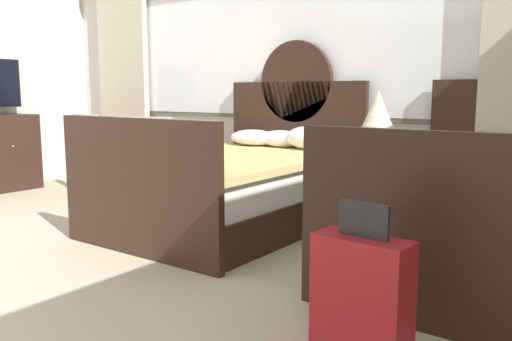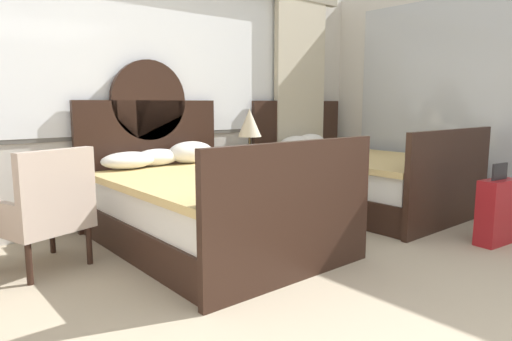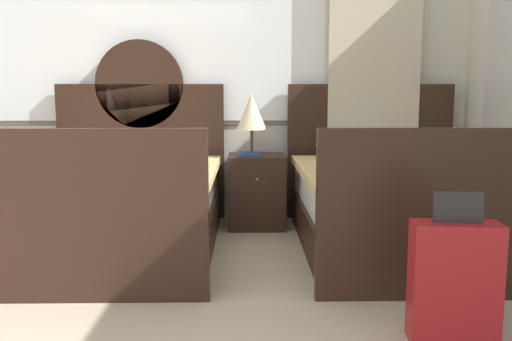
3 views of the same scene
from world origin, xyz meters
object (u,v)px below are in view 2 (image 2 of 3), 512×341
table_lamp_on_nightstand (250,123)px  armchair_by_window_left (45,209)px  bed_near_window (205,204)px  suitcase_on_floor (496,211)px  book_on_nightstand (253,156)px  bed_near_mirror (358,178)px  nightstand_between_beds (252,184)px

table_lamp_on_nightstand → armchair_by_window_left: (-2.30, -0.43, -0.55)m
bed_near_window → suitcase_on_floor: (1.98, -1.67, -0.07)m
bed_near_window → book_on_nightstand: size_ratio=8.45×
book_on_nightstand → bed_near_mirror: bearing=-26.4°
nightstand_between_beds → book_on_nightstand: (-0.07, -0.10, 0.34)m
bed_near_mirror → armchair_by_window_left: bearing=176.0°
bed_near_mirror → suitcase_on_floor: 1.67m
bed_near_mirror → book_on_nightstand: 1.32m
nightstand_between_beds → book_on_nightstand: 0.36m
bed_near_mirror → suitcase_on_floor: size_ratio=3.02×
suitcase_on_floor → bed_near_mirror: bearing=83.6°
bed_near_mirror → suitcase_on_floor: bed_near_mirror is taller
table_lamp_on_nightstand → book_on_nightstand: size_ratio=2.07×
bed_near_window → nightstand_between_beds: (1.09, 0.66, -0.04)m
nightstand_between_beds → armchair_by_window_left: 2.39m
bed_near_window → table_lamp_on_nightstand: bed_near_window is taller
armchair_by_window_left → suitcase_on_floor: size_ratio=1.27×
bed_near_window → armchair_by_window_left: 1.29m
bed_near_mirror → armchair_by_window_left: (-3.43, 0.24, 0.11)m
bed_near_window → armchair_by_window_left: bearing=169.8°
nightstand_between_beds → bed_near_mirror: bearing=-31.8°
armchair_by_window_left → suitcase_on_floor: armchair_by_window_left is taller
table_lamp_on_nightstand → bed_near_window: bearing=-147.9°
book_on_nightstand → nightstand_between_beds: bearing=56.1°
nightstand_between_beds → armchair_by_window_left: bearing=-169.6°
bed_near_mirror → table_lamp_on_nightstand: bed_near_mirror is taller
bed_near_mirror → table_lamp_on_nightstand: size_ratio=4.08×
bed_near_window → book_on_nightstand: (1.02, 0.56, 0.30)m
table_lamp_on_nightstand → suitcase_on_floor: size_ratio=0.74×
bed_near_window → armchair_by_window_left: (-1.26, 0.23, 0.10)m
bed_near_window → table_lamp_on_nightstand: 1.39m
bed_near_mirror → nightstand_between_beds: (-1.08, 0.67, -0.04)m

